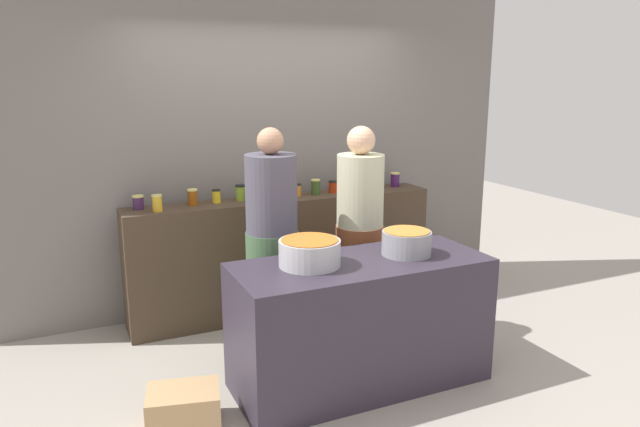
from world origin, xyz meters
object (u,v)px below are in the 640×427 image
at_px(preserve_jar_7, 297,190).
at_px(cook_with_tongs, 272,254).
at_px(preserve_jar_6, 286,189).
at_px(preserve_jar_11, 359,185).
at_px(preserve_jar_4, 240,192).
at_px(preserve_jar_9, 333,187).
at_px(preserve_jar_2, 193,197).
at_px(preserve_jar_1, 157,203).
at_px(preserve_jar_13, 395,179).
at_px(cook_in_cap, 359,244).
at_px(preserve_jar_10, 345,185).
at_px(cooking_pot_left, 310,253).
at_px(preserve_jar_12, 380,183).
at_px(preserve_jar_5, 257,193).
at_px(preserve_jar_3, 216,196).
at_px(bread_crate, 184,408).
at_px(preserve_jar_8, 316,187).
at_px(preserve_jar_0, 138,202).
at_px(cooking_pot_center, 406,243).

distance_m(preserve_jar_7, cook_with_tongs, 0.94).
bearing_deg(preserve_jar_6, preserve_jar_11, -1.76).
height_order(preserve_jar_4, preserve_jar_9, preserve_jar_4).
xyz_separation_m(preserve_jar_9, cook_with_tongs, (-0.85, -0.72, -0.32)).
bearing_deg(preserve_jar_9, cook_with_tongs, -139.78).
bearing_deg(preserve_jar_2, preserve_jar_1, -161.75).
distance_m(preserve_jar_1, preserve_jar_13, 2.22).
relative_size(preserve_jar_4, preserve_jar_13, 1.00).
bearing_deg(cook_with_tongs, preserve_jar_1, 139.23).
bearing_deg(preserve_jar_13, cook_in_cap, -135.76).
relative_size(preserve_jar_10, cook_in_cap, 0.08).
height_order(preserve_jar_13, cook_with_tongs, cook_with_tongs).
bearing_deg(preserve_jar_6, preserve_jar_10, -2.30).
height_order(preserve_jar_2, cooking_pot_left, preserve_jar_2).
xyz_separation_m(preserve_jar_6, cooking_pot_left, (-0.38, -1.38, -0.14)).
height_order(preserve_jar_12, cooking_pot_left, preserve_jar_12).
distance_m(preserve_jar_2, preserve_jar_13, 1.92).
bearing_deg(preserve_jar_5, preserve_jar_12, 2.49).
bearing_deg(preserve_jar_3, preserve_jar_9, -0.80).
relative_size(preserve_jar_2, preserve_jar_5, 0.98).
relative_size(preserve_jar_11, preserve_jar_13, 0.82).
distance_m(preserve_jar_2, preserve_jar_9, 1.26).
xyz_separation_m(preserve_jar_11, preserve_jar_13, (0.41, 0.04, 0.01)).
height_order(cook_in_cap, bread_crate, cook_in_cap).
bearing_deg(preserve_jar_9, preserve_jar_1, -176.25).
height_order(preserve_jar_5, preserve_jar_11, preserve_jar_5).
relative_size(cook_in_cap, bread_crate, 3.93).
bearing_deg(preserve_jar_1, preserve_jar_8, 3.47).
bearing_deg(preserve_jar_4, preserve_jar_0, 179.44).
bearing_deg(preserve_jar_6, preserve_jar_4, 176.97).
bearing_deg(preserve_jar_5, bread_crate, -124.44).
relative_size(preserve_jar_5, preserve_jar_12, 1.23).
xyz_separation_m(preserve_jar_9, preserve_jar_13, (0.65, 0.02, 0.01)).
bearing_deg(preserve_jar_7, preserve_jar_8, -8.93).
distance_m(preserve_jar_13, bread_crate, 2.94).
height_order(preserve_jar_1, preserve_jar_11, preserve_jar_1).
bearing_deg(preserve_jar_11, preserve_jar_9, 175.37).
distance_m(preserve_jar_0, preserve_jar_4, 0.83).
bearing_deg(cook_with_tongs, cook_in_cap, -2.07).
height_order(preserve_jar_2, preserve_jar_5, preserve_jar_5).
bearing_deg(preserve_jar_6, preserve_jar_8, -4.31).
distance_m(preserve_jar_9, preserve_jar_10, 0.11).
bearing_deg(preserve_jar_3, cooking_pot_left, -80.57).
xyz_separation_m(preserve_jar_4, preserve_jar_8, (0.67, -0.04, 0.00)).
height_order(preserve_jar_4, cook_in_cap, cook_in_cap).
distance_m(preserve_jar_7, preserve_jar_12, 0.81).
distance_m(preserve_jar_8, cooking_pot_left, 1.51).
bearing_deg(cooking_pot_left, preserve_jar_6, 74.43).
bearing_deg(preserve_jar_7, preserve_jar_4, 178.20).
bearing_deg(cooking_pot_center, preserve_jar_7, 98.08).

